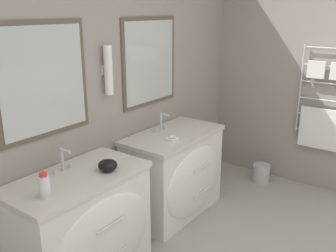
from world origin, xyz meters
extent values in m
cube|color=gray|center=(0.00, 1.98, 1.30)|extent=(5.96, 0.06, 2.60)
cube|color=brown|center=(-0.42, 1.94, 1.49)|extent=(0.76, 0.02, 0.82)
cube|color=#B2BCBA|center=(-0.42, 1.93, 1.49)|extent=(0.69, 0.01, 0.75)
cube|color=brown|center=(0.76, 1.94, 1.49)|extent=(0.76, 0.02, 0.82)
cube|color=#B2BCBA|center=(0.76, 1.93, 1.49)|extent=(0.69, 0.01, 0.75)
cylinder|color=white|center=(0.17, 1.89, 1.49)|extent=(0.07, 0.07, 0.40)
cube|color=silver|center=(0.17, 1.94, 1.49)|extent=(0.05, 0.02, 0.08)
cube|color=gray|center=(2.21, 0.88, 1.30)|extent=(0.06, 3.92, 2.60)
cylinder|color=silver|center=(2.15, 0.93, 1.12)|extent=(0.02, 0.02, 0.97)
cylinder|color=silver|center=(2.15, 0.66, 1.58)|extent=(0.02, 0.53, 0.02)
cylinder|color=silver|center=(2.15, 0.66, 1.39)|extent=(0.02, 0.53, 0.02)
cylinder|color=silver|center=(2.15, 0.66, 1.21)|extent=(0.02, 0.53, 0.02)
cylinder|color=silver|center=(2.15, 0.66, 1.03)|extent=(0.02, 0.53, 0.02)
cylinder|color=silver|center=(2.15, 0.66, 0.85)|extent=(0.02, 0.53, 0.02)
cylinder|color=silver|center=(2.15, 0.66, 0.66)|extent=(0.02, 0.53, 0.02)
cube|color=white|center=(2.13, 0.66, 0.71)|extent=(0.04, 0.44, 0.45)
cube|color=white|center=(2.13, 0.78, 1.35)|extent=(0.04, 0.18, 0.18)
cube|color=white|center=(-0.42, 1.67, 0.40)|extent=(1.01, 0.53, 0.79)
ellipsoid|color=white|center=(-0.42, 1.40, 0.40)|extent=(0.93, 0.12, 0.67)
cube|color=beige|center=(-0.42, 1.67, 0.81)|extent=(1.04, 0.55, 0.04)
ellipsoid|color=white|center=(-0.42, 1.64, 0.79)|extent=(0.33, 0.29, 0.08)
cylinder|color=silver|center=(-0.42, 1.33, 0.56)|extent=(0.28, 0.01, 0.01)
cube|color=white|center=(0.76, 1.67, 0.40)|extent=(1.01, 0.53, 0.79)
ellipsoid|color=white|center=(0.76, 1.40, 0.40)|extent=(0.93, 0.12, 0.67)
cube|color=beige|center=(0.76, 1.67, 0.81)|extent=(1.04, 0.55, 0.04)
ellipsoid|color=white|center=(0.76, 1.64, 0.79)|extent=(0.33, 0.29, 0.08)
cylinder|color=silver|center=(0.76, 1.33, 0.56)|extent=(0.28, 0.01, 0.01)
cylinder|color=silver|center=(0.76, 1.33, 0.30)|extent=(0.28, 0.01, 0.01)
cylinder|color=silver|center=(-0.42, 1.81, 0.92)|extent=(0.02, 0.02, 0.18)
cylinder|color=silver|center=(-0.42, 1.76, 1.00)|extent=(0.02, 0.10, 0.02)
cylinder|color=silver|center=(-0.49, 1.81, 0.85)|extent=(0.03, 0.03, 0.04)
cylinder|color=silver|center=(-0.35, 1.81, 0.85)|extent=(0.03, 0.03, 0.04)
cylinder|color=silver|center=(0.76, 1.81, 0.92)|extent=(0.02, 0.02, 0.18)
cylinder|color=silver|center=(0.76, 1.76, 1.00)|extent=(0.02, 0.10, 0.02)
cylinder|color=silver|center=(0.69, 1.81, 0.85)|extent=(0.03, 0.03, 0.04)
cylinder|color=silver|center=(0.83, 1.81, 0.85)|extent=(0.03, 0.03, 0.04)
cylinder|color=silver|center=(-0.75, 1.57, 0.91)|extent=(0.07, 0.07, 0.14)
cylinder|color=red|center=(-0.75, 1.57, 0.99)|extent=(0.05, 0.05, 0.02)
ellipsoid|color=black|center=(-0.23, 1.54, 0.88)|extent=(0.14, 0.14, 0.09)
cube|color=white|center=(0.59, 1.55, 0.85)|extent=(0.12, 0.08, 0.02)
ellipsoid|color=#F2E5CC|center=(0.59, 1.55, 0.87)|extent=(0.07, 0.05, 0.02)
cylinder|color=#B7B7BC|center=(1.93, 1.22, 0.11)|extent=(0.20, 0.20, 0.21)
torus|color=#B7B7BC|center=(1.93, 1.22, 0.21)|extent=(0.21, 0.21, 0.01)
camera|label=1|loc=(-1.99, -0.30, 1.97)|focal=40.00mm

